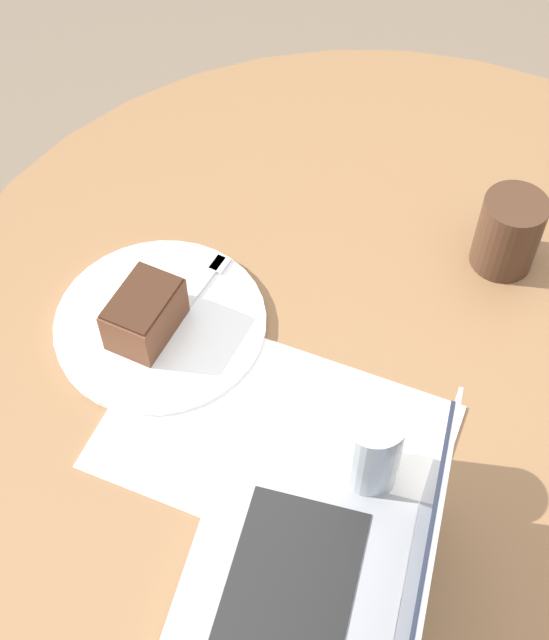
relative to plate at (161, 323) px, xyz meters
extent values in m
plane|color=#6B5B4C|center=(0.29, -0.06, -0.77)|extent=(12.00, 12.00, 0.00)
cylinder|color=brown|center=(0.29, -0.06, -0.76)|extent=(0.46, 0.46, 0.02)
cylinder|color=brown|center=(0.29, -0.06, -0.39)|extent=(0.13, 0.13, 0.71)
cylinder|color=brown|center=(0.29, -0.06, -0.02)|extent=(1.21, 1.21, 0.03)
cube|color=white|center=(0.13, -0.17, 0.00)|extent=(0.46, 0.40, 0.00)
cylinder|color=silver|center=(0.00, 0.00, 0.00)|extent=(0.27, 0.27, 0.01)
cube|color=brown|center=(-0.02, -0.01, 0.04)|extent=(0.11, 0.12, 0.06)
cube|color=#351E13|center=(-0.02, -0.01, 0.07)|extent=(0.10, 0.11, 0.00)
cube|color=silver|center=(0.04, 0.03, 0.01)|extent=(0.10, 0.15, 0.00)
cube|color=silver|center=(0.08, 0.09, 0.01)|extent=(0.04, 0.04, 0.00)
cylinder|color=#3D2619|center=(0.46, 0.07, 0.05)|extent=(0.08, 0.08, 0.11)
cylinder|color=silver|center=(0.23, -0.23, 0.06)|extent=(0.07, 0.07, 0.13)
cube|color=gray|center=(0.12, -0.39, 0.00)|extent=(0.32, 0.39, 0.02)
cube|color=black|center=(0.12, -0.39, 0.01)|extent=(0.21, 0.30, 0.00)
cube|color=gray|center=(0.23, -0.43, 0.13)|extent=(0.11, 0.31, 0.24)
cube|color=black|center=(0.23, -0.43, 0.13)|extent=(0.11, 0.29, 0.22)
camera|label=1|loc=(0.09, -0.68, 0.91)|focal=50.00mm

